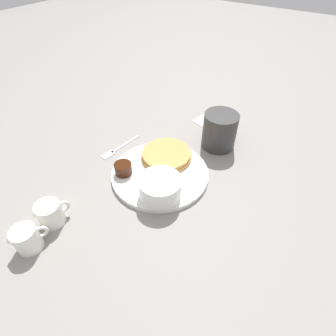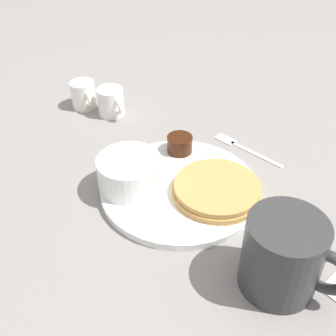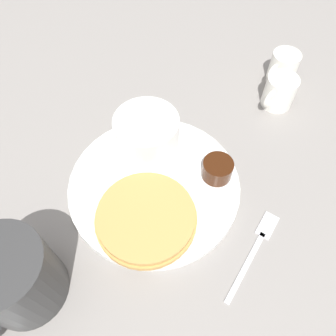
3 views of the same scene
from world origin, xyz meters
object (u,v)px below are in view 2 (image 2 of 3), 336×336
plate (180,188)px  bowl (129,171)px  coffee_mug (284,256)px  fork (240,146)px  creamer_pitcher_near (111,102)px  creamer_pitcher_far (83,94)px

plate → bowl: size_ratio=2.52×
coffee_mug → fork: (-0.23, -0.18, -0.05)m
creamer_pitcher_near → fork: creamer_pitcher_near is taller
coffee_mug → creamer_pitcher_far: 0.54m
plate → creamer_pitcher_near: (-0.11, -0.25, 0.02)m
creamer_pitcher_far → fork: (-0.07, 0.33, -0.03)m
bowl → creamer_pitcher_near: size_ratio=1.33×
fork → coffee_mug: bearing=38.8°
coffee_mug → creamer_pitcher_near: (-0.17, -0.45, -0.02)m
coffee_mug → plate: bearing=-108.2°
plate → bowl: 0.08m
coffee_mug → creamer_pitcher_near: 0.48m
plate → creamer_pitcher_far: (-0.09, -0.31, 0.02)m
coffee_mug → creamer_pitcher_near: bearing=-111.2°
plate → coffee_mug: size_ratio=1.88×
creamer_pitcher_near → fork: bearing=102.0°
plate → bowl: bearing=-53.7°
creamer_pitcher_far → fork: bearing=101.8°
plate → creamer_pitcher_near: 0.27m
fork → creamer_pitcher_far: bearing=-78.2°
bowl → creamer_pitcher_far: 0.29m
creamer_pitcher_far → fork: 0.33m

